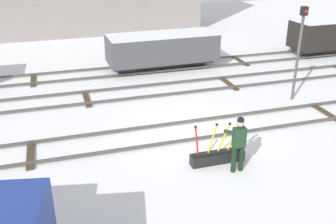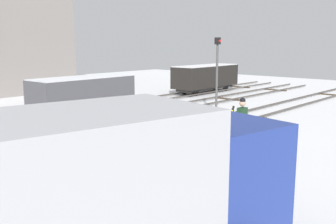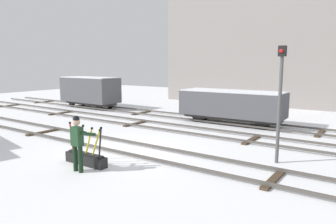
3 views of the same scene
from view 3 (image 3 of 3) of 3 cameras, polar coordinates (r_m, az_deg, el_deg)
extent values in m
plane|color=white|center=(13.05, -7.05, -6.94)|extent=(60.00, 60.00, 0.00)
cube|color=#4C4742|center=(12.51, -9.28, -7.05)|extent=(44.00, 0.07, 0.10)
cube|color=#4C4742|center=(13.54, -5.01, -5.76)|extent=(44.00, 0.07, 0.10)
cube|color=#423323|center=(17.42, -21.59, -3.39)|extent=(0.24, 1.94, 0.08)
cube|color=#423323|center=(10.26, 18.68, -11.48)|extent=(0.24, 1.94, 0.08)
cube|color=#4C4742|center=(15.91, 2.01, -3.55)|extent=(44.00, 0.07, 0.10)
cube|color=#4C4742|center=(17.11, 4.64, -2.70)|extent=(44.00, 0.07, 0.10)
cube|color=#423323|center=(29.67, -26.98, 1.03)|extent=(0.24, 1.94, 0.08)
cube|color=#423323|center=(23.73, -18.90, -0.18)|extent=(0.24, 1.94, 0.08)
cube|color=#423323|center=(18.57, -5.92, -2.10)|extent=(0.24, 1.94, 0.08)
cube|color=#423323|center=(15.04, 14.92, -4.91)|extent=(0.24, 1.94, 0.08)
cube|color=#4C4742|center=(18.77, 7.60, -1.74)|extent=(44.00, 0.07, 0.10)
cube|color=#4C4742|center=(20.04, 9.50, -1.12)|extent=(44.00, 0.07, 0.10)
cube|color=#423323|center=(31.37, -21.59, 1.73)|extent=(0.24, 1.94, 0.08)
cube|color=#423323|center=(22.59, -4.86, -0.16)|extent=(0.24, 1.94, 0.08)
cube|color=#423323|center=(17.67, 25.89, -3.49)|extent=(0.24, 1.94, 0.08)
cube|color=black|center=(11.53, -14.68, -8.33)|extent=(1.80, 0.36, 0.36)
cube|color=black|center=(11.47, -14.72, -7.33)|extent=(1.62, 0.20, 0.06)
cylinder|color=red|center=(11.90, -17.11, -4.40)|extent=(0.17, 0.06, 1.05)
sphere|color=black|center=(11.84, -17.40, -1.90)|extent=(0.09, 0.09, 0.09)
cylinder|color=yellow|center=(11.51, -15.49, -4.84)|extent=(0.31, 0.06, 1.03)
sphere|color=black|center=(11.30, -15.18, -2.43)|extent=(0.09, 0.09, 0.09)
cylinder|color=yellow|center=(11.22, -14.20, -5.23)|extent=(0.42, 0.06, 1.00)
sphere|color=black|center=(10.97, -13.66, -2.88)|extent=(0.09, 0.09, 0.09)
cylinder|color=yellow|center=(10.95, -12.94, -5.57)|extent=(0.47, 0.06, 0.99)
sphere|color=black|center=(10.70, -12.28, -3.24)|extent=(0.09, 0.09, 0.09)
cylinder|color=black|center=(10.80, -12.24, -5.54)|extent=(0.19, 0.06, 1.05)
sphere|color=black|center=(10.64, -12.08, -2.87)|extent=(0.09, 0.09, 0.09)
cylinder|color=black|center=(10.87, -16.48, -8.02)|extent=(0.15, 0.15, 0.88)
cylinder|color=black|center=(10.68, -15.59, -8.28)|extent=(0.15, 0.15, 0.88)
cube|color=#1E3D23|center=(10.59, -16.21, -4.26)|extent=(0.38, 0.24, 0.62)
sphere|color=tan|center=(10.50, -16.32, -1.75)|extent=(0.24, 0.24, 0.24)
sphere|color=black|center=(10.48, -16.34, -1.22)|extent=(0.21, 0.21, 0.21)
cylinder|color=#1E3D23|center=(10.90, -15.80, -3.44)|extent=(0.11, 0.59, 0.31)
cylinder|color=#1E3D23|center=(10.60, -14.31, -3.90)|extent=(0.11, 0.60, 0.25)
cylinder|color=#4C4C4C|center=(11.63, 19.55, 0.19)|extent=(0.12, 0.12, 3.76)
cube|color=black|center=(11.53, 20.07, 10.37)|extent=(0.24, 0.24, 0.36)
sphere|color=red|center=(11.40, 19.90, 10.40)|extent=(0.14, 0.14, 0.14)
cube|color=gray|center=(30.24, 16.10, 11.23)|extent=(16.35, 5.23, 10.05)
cube|color=#2D2B28|center=(26.28, -13.92, 1.65)|extent=(4.87, 1.34, 0.20)
cube|color=#4C4C51|center=(26.18, -14.00, 3.95)|extent=(5.15, 2.16, 1.92)
cube|color=white|center=(26.12, -14.08, 6.12)|extent=(5.04, 2.08, 0.06)
cylinder|color=black|center=(27.24, -17.06, 1.65)|extent=(0.70, 0.12, 0.70)
cylinder|color=black|center=(27.92, -15.22, 1.89)|extent=(0.70, 0.12, 0.70)
cylinder|color=black|center=(24.67, -12.44, 1.14)|extent=(0.70, 0.12, 0.70)
cylinder|color=black|center=(25.42, -10.54, 1.41)|extent=(0.70, 0.12, 0.70)
cube|color=#2D2B28|center=(18.92, 11.44, -0.92)|extent=(5.72, 1.42, 0.20)
cube|color=#4C4C51|center=(18.81, 11.51, 1.50)|extent=(6.04, 2.28, 1.41)
cube|color=white|center=(18.73, 11.58, 3.73)|extent=(5.92, 2.19, 0.06)
cylinder|color=black|center=(19.22, 5.39, -0.79)|extent=(0.70, 0.12, 0.70)
cylinder|color=black|center=(20.25, 6.96, -0.33)|extent=(0.70, 0.12, 0.70)
cylinder|color=black|center=(17.75, 16.54, -1.90)|extent=(0.70, 0.12, 0.70)
cylinder|color=black|center=(18.86, 17.60, -1.34)|extent=(0.70, 0.12, 0.70)
camera|label=1|loc=(13.87, -69.52, 16.47)|focal=41.53mm
camera|label=2|loc=(20.30, -57.97, 5.53)|focal=41.46mm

